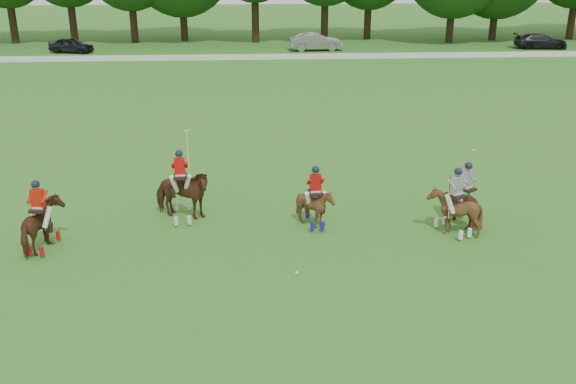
{
  "coord_description": "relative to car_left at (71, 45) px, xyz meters",
  "views": [
    {
      "loc": [
        -0.56,
        -15.0,
        8.86
      ],
      "look_at": [
        0.55,
        4.2,
        1.4
      ],
      "focal_mm": 40.0,
      "sensor_mm": 36.0,
      "label": 1
    }
  ],
  "objects": [
    {
      "name": "ground",
      "position": [
        16.13,
        -42.5,
        -0.65
      ],
      "size": [
        180.0,
        180.0,
        0.0
      ],
      "primitive_type": "plane",
      "color": "#327120",
      "rests_on": "ground"
    },
    {
      "name": "boundary_rail",
      "position": [
        16.13,
        -4.5,
        -0.43
      ],
      "size": [
        120.0,
        0.1,
        0.44
      ],
      "primitive_type": "cube",
      "color": "white",
      "rests_on": "ground"
    },
    {
      "name": "car_left",
      "position": [
        0.0,
        0.0,
        0.0
      ],
      "size": [
        4.08,
        2.43,
        1.3
      ],
      "primitive_type": "imported",
      "rotation": [
        0.0,
        0.0,
        1.32
      ],
      "color": "black",
      "rests_on": "ground"
    },
    {
      "name": "car_mid",
      "position": [
        21.37,
        0.0,
        0.11
      ],
      "size": [
        4.71,
        1.87,
        1.53
      ],
      "primitive_type": "imported",
      "rotation": [
        0.0,
        0.0,
        1.63
      ],
      "color": "gray",
      "rests_on": "ground"
    },
    {
      "name": "car_right",
      "position": [
        41.79,
        0.0,
        0.02
      ],
      "size": [
        4.78,
        2.27,
        1.35
      ],
      "primitive_type": "imported",
      "rotation": [
        0.0,
        0.0,
        1.49
      ],
      "color": "black",
      "rests_on": "ground"
    },
    {
      "name": "polo_red_a",
      "position": [
        9.05,
        -39.16,
        0.17
      ],
      "size": [
        1.19,
        1.95,
        2.27
      ],
      "color": "#442812",
      "rests_on": "ground"
    },
    {
      "name": "polo_red_b",
      "position": [
        13.11,
        -37.05,
        0.26
      ],
      "size": [
        1.92,
        1.69,
        3.02
      ],
      "color": "#442812",
      "rests_on": "ground"
    },
    {
      "name": "polo_red_c",
      "position": [
        17.6,
        -37.9,
        0.09
      ],
      "size": [
        1.21,
        1.34,
        2.12
      ],
      "color": "#442812",
      "rests_on": "ground"
    },
    {
      "name": "polo_stripe_a",
      "position": [
        22.64,
        -37.94,
        0.12
      ],
      "size": [
        1.58,
        1.86,
        2.71
      ],
      "color": "#442812",
      "rests_on": "ground"
    },
    {
      "name": "polo_stripe_b",
      "position": [
        22.04,
        -38.76,
        0.16
      ],
      "size": [
        1.76,
        1.83,
        2.27
      ],
      "color": "#442812",
      "rests_on": "ground"
    },
    {
      "name": "polo_ball",
      "position": [
        16.76,
        -41.24,
        -0.61
      ],
      "size": [
        0.09,
        0.09,
        0.09
      ],
      "primitive_type": "sphere",
      "color": "white",
      "rests_on": "ground"
    }
  ]
}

